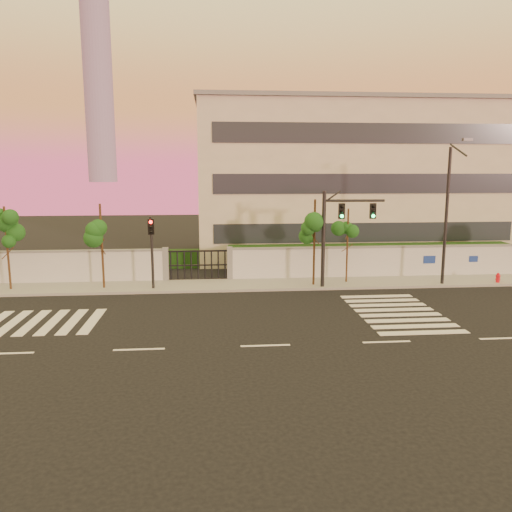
% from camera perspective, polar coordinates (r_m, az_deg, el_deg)
% --- Properties ---
extents(ground, '(120.00, 120.00, 0.00)m').
position_cam_1_polar(ground, '(20.34, 1.08, -10.22)').
color(ground, black).
rests_on(ground, ground).
extents(sidewalk, '(60.00, 3.00, 0.15)m').
position_cam_1_polar(sidewalk, '(30.37, -1.01, -3.30)').
color(sidewalk, gray).
rests_on(sidewalk, ground).
extents(perimeter_wall, '(60.00, 0.36, 2.20)m').
position_cam_1_polar(perimeter_wall, '(31.63, -1.02, -0.93)').
color(perimeter_wall, '#B8BABF').
rests_on(perimeter_wall, ground).
extents(hedge_row, '(41.00, 4.25, 1.80)m').
position_cam_1_polar(hedge_row, '(34.45, 0.43, -0.46)').
color(hedge_row, black).
rests_on(hedge_row, ground).
extents(institutional_building, '(24.40, 12.40, 12.25)m').
position_cam_1_polar(institutional_building, '(42.46, 10.20, 8.57)').
color(institutional_building, '#BDB3A0').
rests_on(institutional_building, ground).
extents(distant_skyscraper, '(16.00, 16.00, 118.00)m').
position_cam_1_polar(distant_skyscraper, '(310.47, -17.66, 19.60)').
color(distant_skyscraper, slate).
rests_on(distant_skyscraper, ground).
extents(road_markings, '(57.00, 7.62, 0.02)m').
position_cam_1_polar(road_markings, '(23.81, -3.70, -7.20)').
color(road_markings, silver).
rests_on(road_markings, ground).
extents(street_tree_b, '(1.50, 1.20, 4.94)m').
position_cam_1_polar(street_tree_b, '(31.78, -26.64, 2.75)').
color(street_tree_b, '#382314').
rests_on(street_tree_b, ground).
extents(street_tree_c, '(1.58, 1.26, 5.06)m').
position_cam_1_polar(street_tree_c, '(30.12, -17.25, 3.20)').
color(street_tree_c, '#382314').
rests_on(street_tree_c, ground).
extents(street_tree_d, '(1.55, 1.24, 5.26)m').
position_cam_1_polar(street_tree_d, '(29.73, 6.76, 3.77)').
color(street_tree_d, '#382314').
rests_on(street_tree_d, ground).
extents(street_tree_e, '(1.34, 1.07, 4.66)m').
position_cam_1_polar(street_tree_e, '(30.84, 10.48, 3.06)').
color(street_tree_e, '#382314').
rests_on(street_tree_e, ground).
extents(traffic_signal_main, '(3.65, 0.42, 5.77)m').
position_cam_1_polar(traffic_signal_main, '(29.47, 9.13, 3.22)').
color(traffic_signal_main, black).
rests_on(traffic_signal_main, ground).
extents(traffic_signal_secondary, '(0.34, 0.33, 4.34)m').
position_cam_1_polar(traffic_signal_secondary, '(29.30, -11.83, 1.34)').
color(traffic_signal_secondary, black).
rests_on(traffic_signal_secondary, ground).
extents(streetlight_east, '(0.52, 2.09, 8.67)m').
position_cam_1_polar(streetlight_east, '(31.61, 21.11, 5.02)').
color(streetlight_east, black).
rests_on(streetlight_east, ground).
extents(fire_hydrant, '(0.28, 0.28, 0.74)m').
position_cam_1_polar(fire_hydrant, '(34.03, 25.91, -2.36)').
color(fire_hydrant, red).
rests_on(fire_hydrant, ground).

